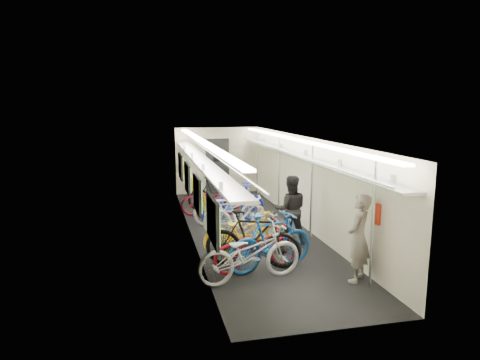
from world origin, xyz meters
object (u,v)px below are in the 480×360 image
bicycle_1 (271,242)px  passenger_near (359,238)px  bicycle_0 (250,253)px  passenger_mid (290,209)px  backpack (382,214)px

bicycle_1 → passenger_near: 1.66m
bicycle_0 → bicycle_1: bearing=-60.8°
bicycle_0 → bicycle_1: 0.68m
bicycle_0 → passenger_near: passenger_near is taller
bicycle_0 → bicycle_1: size_ratio=1.05×
passenger_mid → backpack: (0.87, -2.47, 0.48)m
bicycle_1 → passenger_mid: passenger_mid is taller
bicycle_0 → passenger_near: (1.93, -0.42, 0.29)m
passenger_near → backpack: size_ratio=4.32×
bicycle_0 → passenger_near: 2.00m
bicycle_0 → backpack: (2.32, -0.51, 0.75)m
bicycle_0 → passenger_mid: passenger_mid is taller
passenger_near → bicycle_0: bearing=-56.8°
passenger_near → passenger_mid: (-0.48, 2.37, -0.02)m
passenger_near → backpack: bearing=121.1°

